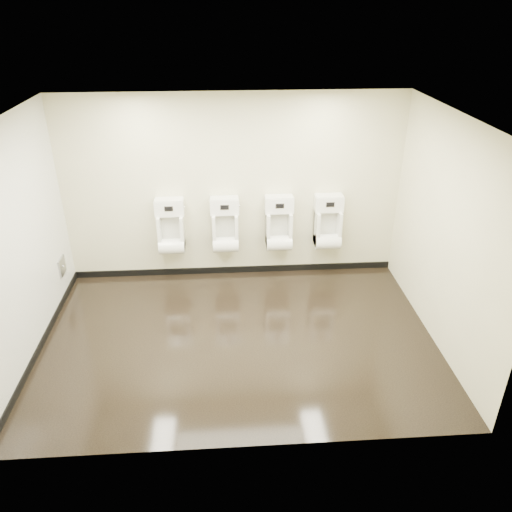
{
  "coord_description": "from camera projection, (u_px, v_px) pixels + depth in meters",
  "views": [
    {
      "loc": [
        -0.14,
        -5.22,
        3.94
      ],
      "look_at": [
        0.26,
        0.55,
        0.91
      ],
      "focal_mm": 35.0,
      "sensor_mm": 36.0,
      "label": 1
    }
  ],
  "objects": [
    {
      "name": "tile_overlay_left",
      "position": [
        17.0,
        248.0,
        5.65
      ],
      "size": [
        0.01,
        3.5,
        2.8
      ],
      "primitive_type": "cube",
      "color": "silver",
      "rests_on": "ground"
    },
    {
      "name": "ground",
      "position": [
        239.0,
        338.0,
        6.45
      ],
      "size": [
        5.0,
        3.5,
        0.0
      ],
      "primitive_type": "cube",
      "color": "black",
      "rests_on": "ground"
    },
    {
      "name": "urinal_0",
      "position": [
        171.0,
        230.0,
        7.42
      ],
      "size": [
        0.44,
        0.33,
        0.82
      ],
      "color": "white",
      "rests_on": "back_wall"
    },
    {
      "name": "urinal_1",
      "position": [
        225.0,
        229.0,
        7.47
      ],
      "size": [
        0.44,
        0.33,
        0.82
      ],
      "color": "white",
      "rests_on": "back_wall"
    },
    {
      "name": "front_wall",
      "position": [
        244.0,
        330.0,
        4.25
      ],
      "size": [
        5.0,
        0.02,
        2.8
      ],
      "primitive_type": "cube",
      "color": "beige",
      "rests_on": "ground"
    },
    {
      "name": "access_panel",
      "position": [
        62.0,
        266.0,
        7.13
      ],
      "size": [
        0.04,
        0.25,
        0.25
      ],
      "color": "#9E9EA3",
      "rests_on": "left_wall"
    },
    {
      "name": "back_wall",
      "position": [
        233.0,
        189.0,
        7.35
      ],
      "size": [
        5.0,
        0.02,
        2.8
      ],
      "primitive_type": "cube",
      "color": "beige",
      "rests_on": "ground"
    },
    {
      "name": "left_wall",
      "position": [
        17.0,
        248.0,
        5.65
      ],
      "size": [
        0.02,
        3.5,
        2.8
      ],
      "primitive_type": "cube",
      "color": "beige",
      "rests_on": "ground"
    },
    {
      "name": "skirting_back",
      "position": [
        235.0,
        270.0,
        7.96
      ],
      "size": [
        5.0,
        0.02,
        0.1
      ],
      "primitive_type": "cube",
      "color": "black",
      "rests_on": "ground"
    },
    {
      "name": "right_wall",
      "position": [
        446.0,
        235.0,
        5.95
      ],
      "size": [
        0.02,
        3.5,
        2.8
      ],
      "primitive_type": "cube",
      "color": "beige",
      "rests_on": "ground"
    },
    {
      "name": "urinal_3",
      "position": [
        328.0,
        226.0,
        7.57
      ],
      "size": [
        0.44,
        0.33,
        0.82
      ],
      "color": "white",
      "rests_on": "back_wall"
    },
    {
      "name": "skirting_left",
      "position": [
        42.0,
        343.0,
        6.28
      ],
      "size": [
        0.02,
        3.5,
        0.1
      ],
      "primitive_type": "cube",
      "color": "black",
      "rests_on": "ground"
    },
    {
      "name": "urinal_2",
      "position": [
        279.0,
        227.0,
        7.52
      ],
      "size": [
        0.44,
        0.33,
        0.82
      ],
      "color": "white",
      "rests_on": "back_wall"
    },
    {
      "name": "ceiling",
      "position": [
        235.0,
        119.0,
        5.15
      ],
      "size": [
        5.0,
        3.5,
        0.0
      ],
      "primitive_type": "cube",
      "color": "white"
    }
  ]
}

